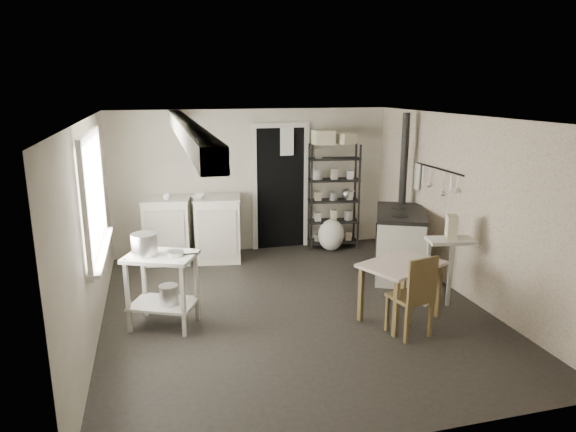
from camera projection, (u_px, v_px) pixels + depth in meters
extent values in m
plane|color=black|center=(294.00, 309.00, 6.27)|extent=(5.00, 5.00, 0.00)
plane|color=silver|center=(295.00, 118.00, 5.71)|extent=(5.00, 5.00, 0.00)
cube|color=#BDB4A1|center=(253.00, 181.00, 8.33)|extent=(4.50, 0.02, 2.30)
cube|color=#BDB4A1|center=(389.00, 302.00, 3.65)|extent=(4.50, 0.02, 2.30)
cube|color=#BDB4A1|center=(90.00, 232.00, 5.43)|extent=(0.02, 5.00, 2.30)
cube|color=#BDB4A1|center=(464.00, 207.00, 6.55)|extent=(0.02, 5.00, 2.30)
cylinder|color=silver|center=(145.00, 247.00, 5.60)|extent=(0.37, 0.37, 0.30)
cylinder|color=silver|center=(175.00, 255.00, 5.60)|extent=(0.19, 0.19, 0.10)
cylinder|color=silver|center=(169.00, 295.00, 5.71)|extent=(0.26, 0.26, 0.23)
imported|color=white|center=(198.00, 201.00, 7.77)|extent=(0.39, 0.39, 0.07)
imported|color=white|center=(167.00, 202.00, 7.63)|extent=(0.16, 0.16, 0.09)
imported|color=white|center=(314.00, 167.00, 8.31)|extent=(0.12, 0.12, 0.20)
cube|color=beige|center=(324.00, 127.00, 8.15)|extent=(0.33, 0.29, 0.22)
cube|color=beige|center=(346.00, 128.00, 8.21)|extent=(0.32, 0.31, 0.17)
cube|color=beige|center=(451.00, 227.00, 6.14)|extent=(0.18, 0.22, 0.29)
imported|color=white|center=(430.00, 255.00, 5.74)|extent=(0.11, 0.11, 0.09)
ellipsoid|color=silver|center=(331.00, 236.00, 8.47)|extent=(0.51, 0.46, 0.52)
cylinder|color=white|center=(426.00, 297.00, 6.43)|extent=(0.13, 0.13, 0.13)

